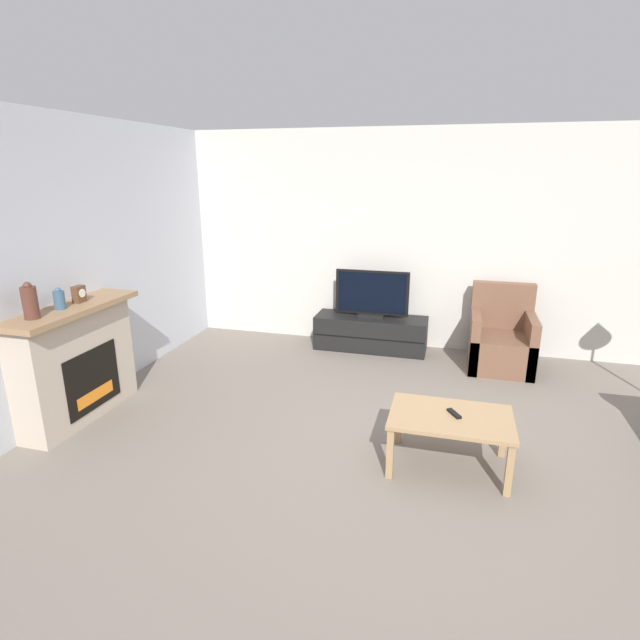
{
  "coord_description": "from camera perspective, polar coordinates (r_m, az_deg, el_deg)",
  "views": [
    {
      "loc": [
        0.23,
        -3.43,
        2.2
      ],
      "look_at": [
        -0.95,
        0.9,
        0.85
      ],
      "focal_mm": 28.0,
      "sensor_mm": 36.0,
      "label": 1
    }
  ],
  "objects": [
    {
      "name": "tv_stand",
      "position": [
        6.38,
        5.82,
        -1.48
      ],
      "size": [
        1.4,
        0.47,
        0.43
      ],
      "color": "black",
      "rests_on": "ground"
    },
    {
      "name": "mantel_vase_centre_left",
      "position": [
        4.78,
        -27.65,
        2.12
      ],
      "size": [
        0.09,
        0.09,
        0.19
      ],
      "color": "#385670",
      "rests_on": "fireplace"
    },
    {
      "name": "mantel_vase_left",
      "position": [
        4.57,
        -30.24,
        1.82
      ],
      "size": [
        0.12,
        0.12,
        0.3
      ],
      "color": "#512D23",
      "rests_on": "fireplace"
    },
    {
      "name": "tv",
      "position": [
        6.25,
        5.95,
        2.8
      ],
      "size": [
        0.92,
        0.18,
        0.59
      ],
      "color": "black",
      "rests_on": "tv_stand"
    },
    {
      "name": "remote",
      "position": [
        3.95,
        15.08,
        -10.28
      ],
      "size": [
        0.11,
        0.15,
        0.02
      ],
      "rotation": [
        0.0,
        0.0,
        0.55
      ],
      "color": "black",
      "rests_on": "coffee_table"
    },
    {
      "name": "fireplace",
      "position": [
        5.03,
        -26.11,
        -4.27
      ],
      "size": [
        0.44,
        1.34,
        1.06
      ],
      "color": "#B7A893",
      "rests_on": "ground"
    },
    {
      "name": "coffee_table",
      "position": [
        3.96,
        14.69,
        -11.26
      ],
      "size": [
        0.91,
        0.6,
        0.43
      ],
      "color": "#A37F56",
      "rests_on": "ground"
    },
    {
      "name": "ground_plane",
      "position": [
        4.09,
        9.93,
        -16.12
      ],
      "size": [
        24.0,
        24.0,
        0.0
      ],
      "primitive_type": "plane",
      "color": "slate"
    },
    {
      "name": "wall_back",
      "position": [
        6.35,
        13.14,
        8.63
      ],
      "size": [
        12.0,
        0.06,
        2.7
      ],
      "color": "beige",
      "rests_on": "ground"
    },
    {
      "name": "wall_left",
      "position": [
        4.93,
        -29.33,
        4.66
      ],
      "size": [
        0.06,
        12.0,
        2.7
      ],
      "color": "silver",
      "rests_on": "ground"
    },
    {
      "name": "mantel_clock",
      "position": [
        4.95,
        -25.84,
        2.68
      ],
      "size": [
        0.08,
        0.11,
        0.15
      ],
      "color": "brown",
      "rests_on": "fireplace"
    },
    {
      "name": "armchair",
      "position": [
        6.13,
        19.95,
        -2.34
      ],
      "size": [
        0.7,
        0.76,
        0.94
      ],
      "color": "brown",
      "rests_on": "ground"
    }
  ]
}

